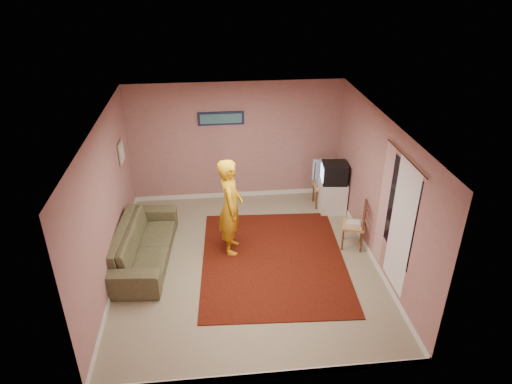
{
  "coord_description": "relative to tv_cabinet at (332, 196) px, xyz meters",
  "views": [
    {
      "loc": [
        -0.53,
        -6.56,
        4.89
      ],
      "look_at": [
        0.23,
        0.6,
        1.09
      ],
      "focal_mm": 32.0,
      "sensor_mm": 36.0,
      "label": 1
    }
  ],
  "objects": [
    {
      "name": "curtain_rod",
      "position": [
        0.25,
        -2.55,
        1.98
      ],
      "size": [
        0.02,
        1.4,
        0.02
      ],
      "primitive_type": "cylinder",
      "rotation": [
        1.57,
        0.0,
        0.0
      ],
      "color": "#5F2E1C",
      "rests_on": "wall_right"
    },
    {
      "name": "person",
      "position": [
        -2.19,
        -1.21,
        0.57
      ],
      "size": [
        0.48,
        0.69,
        1.81
      ],
      "primitive_type": "imported",
      "rotation": [
        0.0,
        0.0,
        1.49
      ],
      "color": "orange",
      "rests_on": "ground"
    },
    {
      "name": "ceiling",
      "position": [
        -1.95,
        -1.65,
        2.26
      ],
      "size": [
        4.5,
        5.0,
        0.02
      ],
      "primitive_type": "cube",
      "color": "silver",
      "rests_on": "wall_back"
    },
    {
      "name": "wall_right",
      "position": [
        0.3,
        -1.65,
        0.96
      ],
      "size": [
        0.02,
        5.0,
        2.6
      ],
      "primitive_type": "cube",
      "color": "#AC7271",
      "rests_on": "ground"
    },
    {
      "name": "crt_tv",
      "position": [
        -0.01,
        0.0,
        0.55
      ],
      "size": [
        0.54,
        0.5,
        0.43
      ],
      "rotation": [
        0.0,
        0.0,
        -0.1
      ],
      "color": "black",
      "rests_on": "tv_cabinet"
    },
    {
      "name": "wall_left",
      "position": [
        -4.2,
        -1.65,
        0.96
      ],
      "size": [
        0.02,
        5.0,
        2.6
      ],
      "primitive_type": "cube",
      "color": "#AC7271",
      "rests_on": "ground"
    },
    {
      "name": "chair_a",
      "position": [
        -0.12,
        0.26,
        0.24
      ],
      "size": [
        0.43,
        0.41,
        0.51
      ],
      "rotation": [
        0.0,
        0.0,
        -0.02
      ],
      "color": "tan",
      "rests_on": "ground"
    },
    {
      "name": "dvd_player",
      "position": [
        -0.12,
        0.26,
        0.18
      ],
      "size": [
        0.41,
        0.31,
        0.07
      ],
      "primitive_type": "cube",
      "rotation": [
        0.0,
        0.0,
        -0.09
      ],
      "color": "#B5B5BA",
      "rests_on": "chair_a"
    },
    {
      "name": "chair_b",
      "position": [
        0.05,
        -1.33,
        0.22
      ],
      "size": [
        0.51,
        0.52,
        0.5
      ],
      "rotation": [
        0.0,
        0.0,
        -1.9
      ],
      "color": "tan",
      "rests_on": "ground"
    },
    {
      "name": "wall_back",
      "position": [
        -1.95,
        0.85,
        0.96
      ],
      "size": [
        4.5,
        0.02,
        2.6
      ],
      "primitive_type": "cube",
      "color": "#AC7271",
      "rests_on": "ground"
    },
    {
      "name": "baseboard_back",
      "position": [
        -1.95,
        0.84,
        -0.29
      ],
      "size": [
        4.5,
        0.02,
        0.1
      ],
      "primitive_type": "cube",
      "color": "silver",
      "rests_on": "ground"
    },
    {
      "name": "ground",
      "position": [
        -1.95,
        -1.65,
        -0.34
      ],
      "size": [
        5.0,
        5.0,
        0.0
      ],
      "primitive_type": "plane",
      "color": "tan",
      "rests_on": "ground"
    },
    {
      "name": "picture_left",
      "position": [
        -4.17,
        -0.05,
        1.21
      ],
      "size": [
        0.04,
        0.38,
        0.42
      ],
      "color": "tan",
      "rests_on": "wall_left"
    },
    {
      "name": "tv_cabinet",
      "position": [
        0.0,
        0.0,
        0.0
      ],
      "size": [
        0.53,
        0.48,
        0.67
      ],
      "primitive_type": "cube",
      "color": "silver",
      "rests_on": "ground"
    },
    {
      "name": "blue_throw",
      "position": [
        -0.12,
        0.45,
        0.42
      ],
      "size": [
        0.45,
        0.06,
        0.47
      ],
      "primitive_type": "cube",
      "color": "#87A1DE",
      "rests_on": "chair_a"
    },
    {
      "name": "game_console",
      "position": [
        0.05,
        -1.33,
        0.16
      ],
      "size": [
        0.27,
        0.22,
        0.05
      ],
      "primitive_type": "cube",
      "rotation": [
        0.0,
        0.0,
        -0.19
      ],
      "color": "silver",
      "rests_on": "chair_b"
    },
    {
      "name": "window",
      "position": [
        0.29,
        -2.55,
        1.11
      ],
      "size": [
        0.01,
        1.1,
        1.5
      ],
      "primitive_type": "cube",
      "color": "black",
      "rests_on": "wall_right"
    },
    {
      "name": "sofa",
      "position": [
        -3.75,
        -1.35,
        -0.0
      ],
      "size": [
        1.07,
        2.35,
        0.67
      ],
      "primitive_type": "imported",
      "rotation": [
        0.0,
        0.0,
        1.49
      ],
      "color": "brown",
      "rests_on": "ground"
    },
    {
      "name": "area_rug",
      "position": [
        -1.47,
        -1.62,
        -0.33
      ],
      "size": [
        2.68,
        3.28,
        0.02
      ],
      "primitive_type": "cube",
      "rotation": [
        0.0,
        0.0,
        -0.06
      ],
      "color": "black",
      "rests_on": "ground"
    },
    {
      "name": "curtain_floral",
      "position": [
        0.26,
        -2.0,
        0.91
      ],
      "size": [
        0.01,
        0.35,
        2.1
      ],
      "primitive_type": "cube",
      "color": "beige",
      "rests_on": "wall_right"
    },
    {
      "name": "curtain_sheer",
      "position": [
        0.28,
        -2.7,
        0.91
      ],
      "size": [
        0.01,
        0.75,
        2.1
      ],
      "primitive_type": "cube",
      "color": "white",
      "rests_on": "wall_right"
    },
    {
      "name": "baseboard_right",
      "position": [
        0.29,
        -1.65,
        -0.29
      ],
      "size": [
        0.02,
        5.0,
        0.1
      ],
      "primitive_type": "cube",
      "color": "silver",
      "rests_on": "ground"
    },
    {
      "name": "wall_front",
      "position": [
        -1.95,
        -4.15,
        0.96
      ],
      "size": [
        4.5,
        0.02,
        2.6
      ],
      "primitive_type": "cube",
      "color": "#AC7271",
      "rests_on": "ground"
    },
    {
      "name": "picture_back",
      "position": [
        -2.25,
        0.82,
        1.51
      ],
      "size": [
        0.95,
        0.04,
        0.28
      ],
      "color": "#161B3D",
      "rests_on": "wall_back"
    },
    {
      "name": "baseboard_left",
      "position": [
        -4.19,
        -1.65,
        -0.29
      ],
      "size": [
        0.02,
        5.0,
        0.1
      ],
      "primitive_type": "cube",
      "color": "silver",
      "rests_on": "ground"
    },
    {
      "name": "baseboard_front",
      "position": [
        -1.95,
        -4.14,
        -0.29
      ],
      "size": [
        4.5,
        0.02,
        0.1
      ],
      "primitive_type": "cube",
      "color": "silver",
      "rests_on": "ground"
    }
  ]
}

